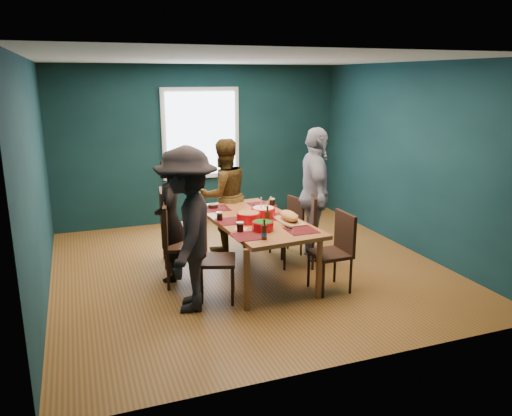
{
  "coord_description": "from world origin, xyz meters",
  "views": [
    {
      "loc": [
        -2.07,
        -5.94,
        2.49
      ],
      "look_at": [
        0.01,
        -0.25,
        0.89
      ],
      "focal_mm": 35.0,
      "sensor_mm": 36.0,
      "label": 1
    }
  ],
  "objects": [
    {
      "name": "room",
      "position": [
        0.0,
        0.27,
        1.37
      ],
      "size": [
        5.01,
        5.01,
        2.71
      ],
      "color": "olive",
      "rests_on": "ground"
    },
    {
      "name": "dining_table",
      "position": [
        0.0,
        -0.26,
        0.69
      ],
      "size": [
        1.16,
        2.07,
        0.76
      ],
      "rotation": [
        0.0,
        0.0,
        0.08
      ],
      "color": "#A15A30",
      "rests_on": "floor"
    },
    {
      "name": "chair_left_far",
      "position": [
        -0.93,
        0.52,
        0.61
      ],
      "size": [
        0.52,
        0.52,
        1.04
      ],
      "rotation": [
        0.0,
        0.0,
        -0.12
      ],
      "color": "black",
      "rests_on": "floor"
    },
    {
      "name": "chair_left_mid",
      "position": [
        -1.0,
        -0.19,
        0.6
      ],
      "size": [
        0.56,
        0.56,
        1.03
      ],
      "rotation": [
        0.0,
        0.0,
        -0.23
      ],
      "color": "black",
      "rests_on": "floor"
    },
    {
      "name": "chair_left_near",
      "position": [
        -0.76,
        -0.76,
        0.57
      ],
      "size": [
        0.56,
        0.56,
        0.98
      ],
      "rotation": [
        0.0,
        0.0,
        -0.32
      ],
      "color": "black",
      "rests_on": "floor"
    },
    {
      "name": "chair_right_far",
      "position": [
        0.76,
        0.35,
        0.48
      ],
      "size": [
        0.44,
        0.44,
        0.83
      ],
      "rotation": [
        0.0,
        0.0,
        0.22
      ],
      "color": "black",
      "rests_on": "floor"
    },
    {
      "name": "chair_right_mid",
      "position": [
        0.75,
        -0.14,
        0.57
      ],
      "size": [
        0.55,
        0.55,
        0.97
      ],
      "rotation": [
        0.0,
        0.0,
        -0.31
      ],
      "color": "black",
      "rests_on": "floor"
    },
    {
      "name": "chair_right_near",
      "position": [
        0.76,
        -1.0,
        0.55
      ],
      "size": [
        0.44,
        0.44,
        0.94
      ],
      "rotation": [
        0.0,
        0.0,
        0.03
      ],
      "color": "black",
      "rests_on": "floor"
    },
    {
      "name": "person_far_left",
      "position": [
        -1.03,
        0.01,
        0.78
      ],
      "size": [
        0.52,
        0.65,
        1.56
      ],
      "primitive_type": "imported",
      "rotation": [
        0.0,
        0.0,
        4.42
      ],
      "color": "black",
      "rests_on": "floor"
    },
    {
      "name": "person_back",
      "position": [
        -0.08,
        0.86,
        0.82
      ],
      "size": [
        0.9,
        0.76,
        1.64
      ],
      "primitive_type": "imported",
      "rotation": [
        0.0,
        0.0,
        3.32
      ],
      "color": "black",
      "rests_on": "floor"
    },
    {
      "name": "person_right",
      "position": [
        0.99,
        0.05,
        0.92
      ],
      "size": [
        0.74,
        1.16,
        1.84
      ],
      "primitive_type": "imported",
      "rotation": [
        0.0,
        0.0,
        1.28
      ],
      "color": "white",
      "rests_on": "floor"
    },
    {
      "name": "person_near_left",
      "position": [
        -1.01,
        -0.89,
        0.9
      ],
      "size": [
        1.01,
        1.32,
        1.8
      ],
      "primitive_type": "imported",
      "rotation": [
        0.0,
        0.0,
        4.38
      ],
      "color": "black",
      "rests_on": "floor"
    },
    {
      "name": "bowl_salad",
      "position": [
        -0.13,
        -0.37,
        0.82
      ],
      "size": [
        0.3,
        0.3,
        0.12
      ],
      "color": "red",
      "rests_on": "dining_table"
    },
    {
      "name": "bowl_dumpling",
      "position": [
        0.12,
        -0.22,
        0.82
      ],
      "size": [
        0.3,
        0.3,
        0.28
      ],
      "color": "red",
      "rests_on": "dining_table"
    },
    {
      "name": "bowl_herbs",
      "position": [
        -0.09,
        -0.75,
        0.82
      ],
      "size": [
        0.25,
        0.25,
        0.11
      ],
      "color": "red",
      "rests_on": "dining_table"
    },
    {
      "name": "cutting_board",
      "position": [
        0.34,
        -0.53,
        0.82
      ],
      "size": [
        0.3,
        0.61,
        0.14
      ],
      "rotation": [
        0.0,
        0.0,
        0.02
      ],
      "color": "tan",
      "rests_on": "dining_table"
    },
    {
      "name": "small_bowl",
      "position": [
        -0.36,
        0.43,
        0.79
      ],
      "size": [
        0.13,
        0.13,
        0.06
      ],
      "color": "black",
      "rests_on": "dining_table"
    },
    {
      "name": "beer_bottle_a",
      "position": [
        -0.19,
        -1.07,
        0.84
      ],
      "size": [
        0.06,
        0.06,
        0.23
      ],
      "color": "#441C0C",
      "rests_on": "dining_table"
    },
    {
      "name": "beer_bottle_b",
      "position": [
        0.03,
        -0.6,
        0.85
      ],
      "size": [
        0.06,
        0.06,
        0.25
      ],
      "color": "#441C0C",
      "rests_on": "dining_table"
    },
    {
      "name": "cola_glass_a",
      "position": [
        -0.35,
        -0.71,
        0.82
      ],
      "size": [
        0.08,
        0.08,
        0.12
      ],
      "color": "black",
      "rests_on": "dining_table"
    },
    {
      "name": "cola_glass_b",
      "position": [
        0.39,
        -0.62,
        0.81
      ],
      "size": [
        0.07,
        0.07,
        0.1
      ],
      "color": "black",
      "rests_on": "dining_table"
    },
    {
      "name": "cola_glass_c",
      "position": [
        0.45,
        0.28,
        0.81
      ],
      "size": [
        0.08,
        0.08,
        0.1
      ],
      "color": "black",
      "rests_on": "dining_table"
    },
    {
      "name": "cola_glass_d",
      "position": [
        -0.44,
        -0.18,
        0.82
      ],
      "size": [
        0.08,
        0.08,
        0.11
      ],
      "color": "black",
      "rests_on": "dining_table"
    },
    {
      "name": "napkin_a",
      "position": [
        0.32,
        -0.23,
        0.76
      ],
      "size": [
        0.17,
        0.17,
        0.0
      ],
      "primitive_type": "cube",
      "rotation": [
        0.0,
        0.0,
        0.42
      ],
      "color": "#FA6970",
      "rests_on": "dining_table"
    },
    {
      "name": "napkin_b",
      "position": [
        -0.31,
        -0.62,
        0.76
      ],
      "size": [
        0.2,
        0.2,
        0.0
      ],
      "primitive_type": "cube",
      "rotation": [
        0.0,
        0.0,
        -0.53
      ],
      "color": "#FA6970",
      "rests_on": "dining_table"
    },
    {
      "name": "napkin_c",
      "position": [
        0.31,
        -0.97,
        0.76
      ],
      "size": [
        0.22,
        0.22,
        0.0
      ],
      "primitive_type": "cube",
      "rotation": [
        0.0,
        0.0,
        0.76
      ],
      "color": "#FA6970",
      "rests_on": "dining_table"
    }
  ]
}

